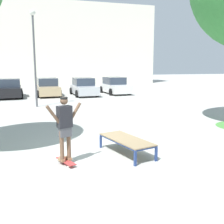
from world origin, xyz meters
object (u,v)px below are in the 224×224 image
car_black (10,89)px  car_silver (84,87)px  skateboard (66,161)px  car_white (115,86)px  light_post (34,44)px  skate_box (126,140)px  skater (65,124)px  car_tan (48,88)px

car_black → car_silver: (5.96, -0.31, 0.00)m
skateboard → car_white: 17.82m
light_post → car_silver: bearing=53.9°
car_silver → light_post: light_post is taller
skate_box → light_post: bearing=103.2°
skater → car_white: bearing=69.0°
skate_box → skateboard: skate_box is taller
car_silver → car_white: 3.05m
skater → car_silver: skater is taller
skate_box → car_white: (4.58, 16.30, 0.28)m
skate_box → car_white: size_ratio=0.47×
skate_box → light_post: light_post is taller
car_black → car_white: (8.94, 0.33, 0.00)m
skateboard → car_black: car_black is taller
skateboard → car_silver: car_silver is taller
car_white → skater: bearing=-111.0°
skater → car_tan: (0.42, 16.56, -0.38)m
skateboard → light_post: size_ratio=0.14×
car_black → skate_box: bearing=-74.7°
car_black → car_white: bearing=2.1°
skater → car_tan: bearing=88.5°
car_black → light_post: 6.86m
car_tan → skater: bearing=-91.5°
skater → car_white: (6.38, 16.63, -0.38)m
skateboard → skater: (-0.00, 0.00, 0.99)m
skater → light_post: bearing=93.2°
skateboard → car_white: (6.38, 16.63, 0.61)m
skate_box → car_black: car_black is taller
skate_box → car_silver: size_ratio=0.48×
skateboard → car_tan: 16.58m
skater → light_post: (-0.58, 10.52, 2.75)m
car_white → light_post: 9.78m
car_silver → car_tan: bearing=169.1°
skate_box → car_tan: (-1.38, 16.23, 0.28)m
car_black → skater: bearing=-81.1°
skate_box → car_black: bearing=105.3°
skater → car_black: 16.51m
car_white → light_post: size_ratio=0.74×
skate_box → light_post: 11.01m
car_tan → car_white: (5.96, 0.06, 0.00)m
skate_box → car_silver: bearing=84.2°
light_post → car_black: bearing=108.9°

